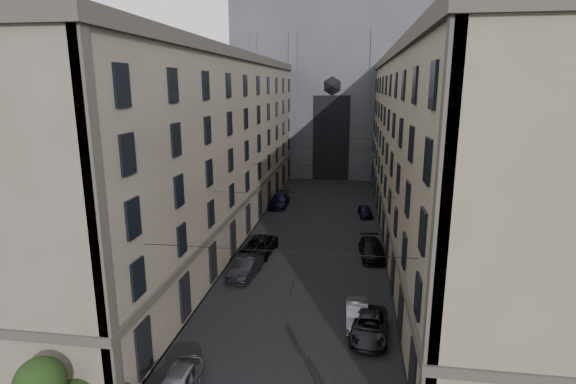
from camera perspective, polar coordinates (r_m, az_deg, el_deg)
The scene contains 13 objects.
sidewalk_left at distance 51.40m, azimuth -8.15°, elevation -4.32°, with size 7.00×80.00×0.15m, color #383533.
sidewalk_right at distance 49.86m, azimuth 15.79°, elevation -5.27°, with size 7.00×80.00×0.15m, color #383533.
building_left at distance 50.32m, azimuth -11.74°, elevation 5.98°, with size 13.60×60.60×18.85m.
building_right at distance 48.30m, azimuth 19.96°, elevation 5.16°, with size 13.60×60.60×18.85m.
gothic_tower at distance 85.96m, azimuth 6.06°, elevation 14.79°, with size 35.00×23.00×58.00m.
tram_wires at distance 47.41m, azimuth 3.71°, elevation 3.23°, with size 14.00×60.00×0.43m.
car_left_midnear at distance 38.14m, azimuth -5.40°, elevation -9.50°, with size 1.68×4.81×1.58m, color black.
car_left_midfar at distance 42.72m, azimuth -3.74°, elevation -6.93°, with size 2.59×5.61×1.56m, color black.
car_left_far at distance 59.25m, azimuth -1.11°, elevation -1.06°, with size 2.27×5.59×1.62m, color black.
car_right_near at distance 31.48m, azimuth 8.72°, elevation -15.03°, with size 1.46×4.19×1.38m, color slate.
car_right_midnear at distance 30.21m, azimuth 10.25°, elevation -16.39°, with size 2.31×5.01×1.39m, color black.
car_right_midfar at distance 42.68m, azimuth 10.62°, elevation -7.16°, with size 2.17×5.33×1.55m, color black.
car_right_far at distance 55.57m, azimuth 9.77°, elevation -2.42°, with size 1.51×3.75×1.28m, color black.
Camera 1 is at (3.72, -10.89, 15.59)m, focal length 28.00 mm.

